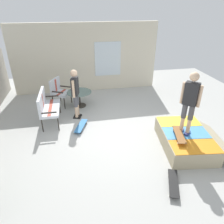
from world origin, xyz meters
TOP-DOWN VIEW (x-y plane):
  - ground_plane at (0.00, 0.00)m, footprint 12.00×12.00m
  - house_facade at (3.80, 0.49)m, footprint 0.23×6.00m
  - skate_ramp at (-0.82, -1.75)m, footprint 1.98×1.97m
  - patio_bench at (1.21, 2.00)m, footprint 1.25×0.56m
  - patio_chair_near_house at (2.46, 1.67)m, footprint 0.80×0.77m
  - patio_table at (2.20, 0.93)m, footprint 0.90×0.90m
  - person_watching at (1.35, 1.06)m, footprint 0.46×0.31m
  - person_skater at (-0.82, -1.65)m, footprint 0.37×0.37m
  - skateboard_by_bench at (0.61, 0.98)m, footprint 0.82×0.47m
  - skateboard_spare at (-2.07, -0.82)m, footprint 0.82×0.48m
  - skateboard_on_ramp at (-0.99, -1.42)m, footprint 0.82×0.39m

SIDE VIEW (x-z plane):
  - ground_plane at x=0.00m, z-range -0.10..0.00m
  - skateboard_by_bench at x=0.61m, z-range 0.03..0.14m
  - skateboard_spare at x=-2.07m, z-range 0.03..0.14m
  - skate_ramp at x=-0.82m, z-range 0.00..0.44m
  - patio_table at x=2.20m, z-range 0.12..0.69m
  - skateboard_on_ramp at x=-0.99m, z-range 0.47..0.57m
  - patio_chair_near_house at x=2.46m, z-range 0.10..1.12m
  - patio_bench at x=1.21m, z-range 0.11..1.13m
  - person_watching at x=1.35m, z-range 0.13..1.79m
  - person_skater at x=-0.82m, z-range 0.57..2.22m
  - house_facade at x=3.80m, z-range 0.00..2.80m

